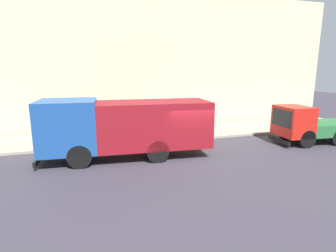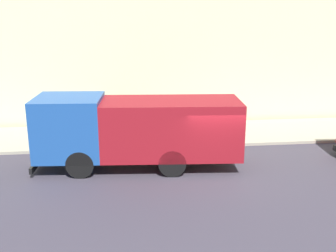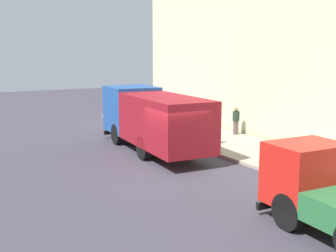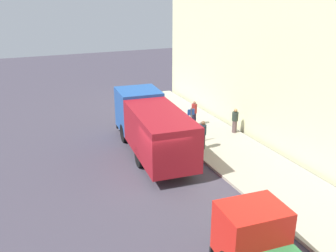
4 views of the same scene
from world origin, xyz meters
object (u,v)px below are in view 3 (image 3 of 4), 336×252
(pedestrian_third, at_px, (190,117))
(pedestrian_walking, at_px, (208,128))
(street_sign_post, at_px, (193,118))
(traffic_cone_orange, at_px, (168,127))
(large_utility_truck, at_px, (152,117))
(pedestrian_standing, at_px, (236,120))

(pedestrian_third, bearing_deg, pedestrian_walking, 53.52)
(pedestrian_walking, xyz_separation_m, street_sign_post, (-0.31, 0.89, 0.44))
(pedestrian_walking, relative_size, traffic_cone_orange, 2.53)
(traffic_cone_orange, bearing_deg, large_utility_truck, -131.66)
(large_utility_truck, height_order, pedestrian_third, large_utility_truck)
(pedestrian_walking, xyz_separation_m, pedestrian_third, (1.35, 3.70, 0.00))
(pedestrian_standing, relative_size, traffic_cone_orange, 2.39)
(pedestrian_standing, relative_size, pedestrian_third, 0.95)
(pedestrian_walking, distance_m, street_sign_post, 1.04)
(street_sign_post, bearing_deg, pedestrian_third, 59.45)
(street_sign_post, bearing_deg, pedestrian_standing, 10.19)
(large_utility_truck, relative_size, traffic_cone_orange, 12.90)
(large_utility_truck, distance_m, pedestrian_standing, 5.92)
(large_utility_truck, xyz_separation_m, pedestrian_walking, (2.74, -0.86, -0.67))
(traffic_cone_orange, bearing_deg, pedestrian_standing, -38.12)
(large_utility_truck, relative_size, street_sign_post, 3.86)
(pedestrian_standing, bearing_deg, large_utility_truck, -107.89)
(large_utility_truck, xyz_separation_m, pedestrian_standing, (5.84, 0.64, -0.72))
(pedestrian_walking, height_order, street_sign_post, street_sign_post)
(large_utility_truck, height_order, pedestrian_walking, large_utility_truck)
(pedestrian_walking, xyz_separation_m, pedestrian_standing, (3.10, 1.50, -0.05))
(large_utility_truck, bearing_deg, pedestrian_third, 38.94)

